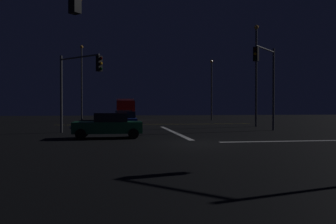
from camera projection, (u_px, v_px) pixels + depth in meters
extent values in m
cube|color=black|center=(197.00, 144.00, 18.36)|extent=(120.00, 120.00, 0.10)
cube|color=white|center=(173.00, 132.00, 26.33)|extent=(0.35, 13.79, 0.01)
cube|color=yellow|center=(156.00, 124.00, 37.80)|extent=(22.00, 0.15, 0.01)
cube|color=white|center=(335.00, 140.00, 19.55)|extent=(13.79, 0.40, 0.01)
cube|color=navy|center=(125.00, 122.00, 28.32)|extent=(1.80, 4.20, 0.70)
cube|color=black|center=(125.00, 115.00, 28.51)|extent=(1.60, 2.00, 0.55)
cylinder|color=black|center=(137.00, 127.00, 26.92)|extent=(0.22, 0.64, 0.64)
cylinder|color=black|center=(114.00, 127.00, 26.66)|extent=(0.22, 0.64, 0.64)
cylinder|color=black|center=(135.00, 125.00, 29.99)|extent=(0.22, 0.64, 0.64)
cylinder|color=black|center=(115.00, 125.00, 29.73)|extent=(0.22, 0.64, 0.64)
sphere|color=#F9EFC6|center=(134.00, 123.00, 26.32)|extent=(0.22, 0.22, 0.22)
sphere|color=#F9EFC6|center=(117.00, 123.00, 26.13)|extent=(0.22, 0.22, 0.22)
cube|color=silver|center=(123.00, 119.00, 34.90)|extent=(1.80, 4.20, 0.70)
cube|color=black|center=(123.00, 113.00, 35.09)|extent=(1.60, 2.00, 0.55)
cylinder|color=black|center=(133.00, 123.00, 33.50)|extent=(0.22, 0.64, 0.64)
cylinder|color=black|center=(114.00, 123.00, 33.24)|extent=(0.22, 0.64, 0.64)
cylinder|color=black|center=(131.00, 122.00, 36.57)|extent=(0.22, 0.64, 0.64)
cylinder|color=black|center=(115.00, 122.00, 36.31)|extent=(0.22, 0.64, 0.64)
sphere|color=#F9EFC6|center=(130.00, 119.00, 32.90)|extent=(0.22, 0.22, 0.22)
sphere|color=#F9EFC6|center=(117.00, 120.00, 32.71)|extent=(0.22, 0.22, 0.22)
cube|color=maroon|center=(125.00, 117.00, 41.32)|extent=(1.80, 4.20, 0.70)
cube|color=black|center=(125.00, 112.00, 41.51)|extent=(1.60, 2.00, 0.55)
cylinder|color=black|center=(133.00, 121.00, 39.92)|extent=(0.22, 0.64, 0.64)
cylinder|color=black|center=(118.00, 121.00, 39.66)|extent=(0.22, 0.64, 0.64)
cylinder|color=black|center=(132.00, 120.00, 42.99)|extent=(0.22, 0.64, 0.64)
cylinder|color=black|center=(118.00, 120.00, 42.73)|extent=(0.22, 0.64, 0.64)
sphere|color=#F9EFC6|center=(131.00, 117.00, 39.32)|extent=(0.22, 0.22, 0.22)
sphere|color=#F9EFC6|center=(120.00, 117.00, 39.13)|extent=(0.22, 0.22, 0.22)
cube|color=red|center=(126.00, 109.00, 45.47)|extent=(2.40, 2.20, 2.30)
cube|color=silver|center=(125.00, 108.00, 49.92)|extent=(2.40, 5.00, 2.60)
cylinder|color=black|center=(134.00, 118.00, 46.25)|extent=(0.28, 0.96, 0.96)
cylinder|color=black|center=(117.00, 118.00, 45.90)|extent=(0.28, 0.96, 0.96)
cylinder|color=black|center=(133.00, 117.00, 50.90)|extent=(0.28, 0.96, 0.96)
cylinder|color=black|center=(117.00, 117.00, 50.55)|extent=(0.28, 0.96, 0.96)
sphere|color=#F9EFC6|center=(132.00, 114.00, 44.46)|extent=(0.26, 0.26, 0.26)
sphere|color=#F9EFC6|center=(119.00, 114.00, 44.22)|extent=(0.26, 0.26, 0.26)
cube|color=#14512D|center=(108.00, 127.00, 21.05)|extent=(4.20, 1.80, 0.70)
cube|color=black|center=(111.00, 117.00, 21.07)|extent=(2.00, 1.60, 0.55)
cylinder|color=black|center=(81.00, 134.00, 19.94)|extent=(0.64, 0.22, 0.64)
cylinder|color=black|center=(84.00, 132.00, 21.72)|extent=(0.64, 0.22, 0.64)
cylinder|color=black|center=(133.00, 134.00, 20.39)|extent=(0.64, 0.22, 0.64)
cylinder|color=black|center=(132.00, 132.00, 22.17)|extent=(0.64, 0.22, 0.64)
sphere|color=#F9EFC6|center=(71.00, 127.00, 20.09)|extent=(0.22, 0.22, 0.22)
sphere|color=#F9EFC6|center=(74.00, 126.00, 21.38)|extent=(0.22, 0.22, 0.22)
cylinder|color=#4C4C51|center=(61.00, 94.00, 25.45)|extent=(0.18, 0.18, 5.79)
cylinder|color=#4C4C51|center=(79.00, 57.00, 24.16)|extent=(3.05, 3.05, 0.12)
cube|color=black|center=(99.00, 64.00, 22.91)|extent=(0.46, 0.46, 1.05)
sphere|color=black|center=(101.00, 58.00, 22.81)|extent=(0.22, 0.22, 0.22)
sphere|color=orange|center=(101.00, 63.00, 22.82)|extent=(0.22, 0.22, 0.22)
sphere|color=black|center=(101.00, 69.00, 22.82)|extent=(0.22, 0.22, 0.22)
cylinder|color=#4C4C51|center=(273.00, 90.00, 27.91)|extent=(0.18, 0.18, 6.75)
cylinder|color=#4C4C51|center=(265.00, 49.00, 26.36)|extent=(2.73, 2.73, 0.12)
cube|color=black|center=(256.00, 54.00, 24.87)|extent=(0.46, 0.46, 1.05)
sphere|color=black|center=(255.00, 49.00, 24.73)|extent=(0.22, 0.22, 0.22)
sphere|color=orange|center=(255.00, 54.00, 24.74)|extent=(0.22, 0.22, 0.22)
sphere|color=black|center=(255.00, 59.00, 24.74)|extent=(0.22, 0.22, 0.22)
sphere|color=orange|center=(79.00, 0.00, 11.92)|extent=(0.22, 0.22, 0.22)
sphere|color=black|center=(79.00, 9.00, 11.92)|extent=(0.22, 0.22, 0.22)
cylinder|color=#424247|center=(82.00, 85.00, 46.29)|extent=(0.20, 0.20, 9.96)
sphere|color=#F9AD47|center=(82.00, 47.00, 46.21)|extent=(0.44, 0.44, 0.44)
cylinder|color=#424247|center=(256.00, 78.00, 33.13)|extent=(0.20, 0.20, 9.56)
sphere|color=#F9AD47|center=(256.00, 27.00, 33.06)|extent=(0.44, 0.44, 0.44)
cylinder|color=#424247|center=(212.00, 91.00, 48.97)|extent=(0.20, 0.20, 8.36)
sphere|color=#F9AD47|center=(212.00, 61.00, 48.91)|extent=(0.44, 0.44, 0.44)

